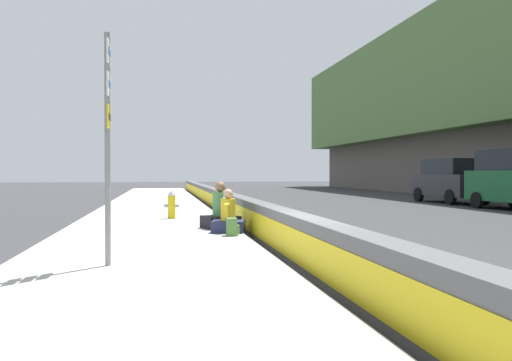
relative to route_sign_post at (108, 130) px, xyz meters
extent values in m
plane|color=#353538|center=(0.25, -3.19, -2.23)|extent=(160.00, 160.00, 0.00)
cube|color=#B5B2A8|center=(0.25, -0.54, -2.16)|extent=(80.00, 4.40, 0.14)
cube|color=#545456|center=(0.25, -3.19, -1.81)|extent=(76.00, 0.44, 0.85)
cube|color=gold|center=(0.25, -2.96, -1.85)|extent=(74.48, 0.01, 0.54)
cylinder|color=gray|center=(0.00, 0.01, -0.29)|extent=(0.09, 0.09, 3.60)
cube|color=white|center=(0.00, -0.01, 1.21)|extent=(0.44, 0.02, 0.36)
cube|color=#1956AD|center=(0.00, -0.03, 1.21)|extent=(0.30, 0.01, 0.10)
cube|color=white|center=(0.00, -0.01, 0.71)|extent=(0.44, 0.02, 0.36)
cube|color=#1956AD|center=(0.00, -0.03, 0.71)|extent=(0.30, 0.01, 0.10)
cube|color=yellow|center=(0.00, -0.01, 0.21)|extent=(0.44, 0.02, 0.36)
cube|color=black|center=(0.00, -0.03, 0.21)|extent=(0.30, 0.01, 0.10)
cylinder|color=gold|center=(8.28, -1.13, -1.73)|extent=(0.24, 0.24, 0.72)
cone|color=gray|center=(8.28, -1.13, -1.29)|extent=(0.26, 0.26, 0.16)
cylinder|color=gray|center=(8.28, -1.30, -1.70)|extent=(0.10, 0.12, 0.10)
cylinder|color=gray|center=(8.28, -0.96, -1.70)|extent=(0.10, 0.12, 0.10)
cube|color=#23284C|center=(4.18, -2.40, -1.95)|extent=(0.79, 0.88, 0.28)
cylinder|color=gold|center=(4.18, -2.40, -1.55)|extent=(0.36, 0.36, 0.53)
sphere|color=tan|center=(4.18, -2.40, -1.17)|extent=(0.23, 0.23, 0.23)
cylinder|color=gold|center=(4.37, -2.44, -1.60)|extent=(0.29, 0.18, 0.47)
cylinder|color=gold|center=(3.99, -2.35, -1.60)|extent=(0.29, 0.18, 0.47)
cube|color=black|center=(5.15, -2.32, -1.93)|extent=(0.97, 1.05, 0.32)
cylinder|color=#4C8951|center=(5.15, -2.32, -1.47)|extent=(0.41, 0.41, 0.61)
sphere|color=#8E6647|center=(5.15, -2.32, -1.03)|extent=(0.27, 0.27, 0.27)
cylinder|color=#4C8951|center=(5.37, -2.25, -1.53)|extent=(0.34, 0.23, 0.54)
cylinder|color=#4C8951|center=(4.94, -2.39, -1.53)|extent=(0.34, 0.23, 0.54)
cube|color=#4C7A3D|center=(3.50, -2.39, -1.89)|extent=(0.32, 0.22, 0.40)
cube|color=#4C7A3D|center=(3.50, -2.53, -1.95)|extent=(0.22, 0.06, 0.20)
cylinder|color=black|center=(12.61, -14.48, -1.87)|extent=(0.73, 0.25, 0.72)
cube|color=#28282D|center=(16.56, -15.49, -1.30)|extent=(4.84, 2.02, 1.10)
cube|color=black|center=(16.46, -15.49, -0.35)|extent=(3.13, 1.79, 0.80)
cylinder|color=black|center=(18.07, -14.53, -1.85)|extent=(0.76, 0.24, 0.76)
cylinder|color=black|center=(18.11, -16.38, -1.85)|extent=(0.76, 0.24, 0.76)
cylinder|color=black|center=(15.00, -14.60, -1.85)|extent=(0.76, 0.24, 0.76)
cylinder|color=black|center=(15.04, -16.44, -1.85)|extent=(0.76, 0.24, 0.76)
camera|label=1|loc=(-8.42, -0.81, -0.65)|focal=37.02mm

